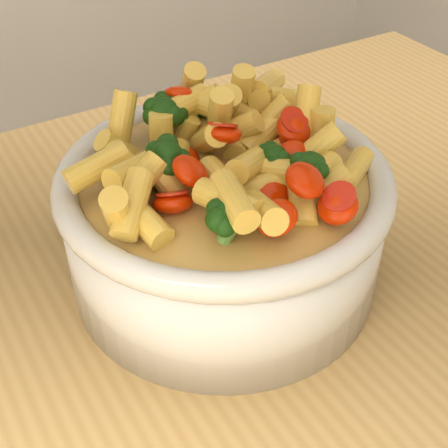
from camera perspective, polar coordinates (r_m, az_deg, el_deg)
serving_bowl at (r=0.48m, az=0.00°, el=0.12°), size 0.25×0.25×0.11m
pasta_salad at (r=0.44m, az=0.00°, el=6.87°), size 0.20×0.20×0.04m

